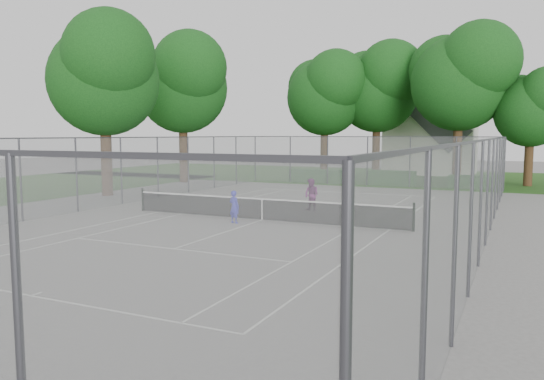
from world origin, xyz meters
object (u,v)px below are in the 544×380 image
at_px(tennis_net, 262,208).
at_px(girl_player, 234,207).
at_px(house, 431,132).
at_px(woman_player, 311,195).

relative_size(tennis_net, girl_player, 9.48).
height_order(tennis_net, house, house).
bearing_deg(house, tennis_net, -94.18).
relative_size(house, woman_player, 6.23).
distance_m(house, woman_player, 27.81).
distance_m(girl_player, woman_player, 4.88).
relative_size(girl_player, woman_player, 0.87).
bearing_deg(tennis_net, woman_player, 74.20).
distance_m(tennis_net, woman_player, 3.54).
xyz_separation_m(tennis_net, girl_player, (-0.69, -1.20, 0.17)).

